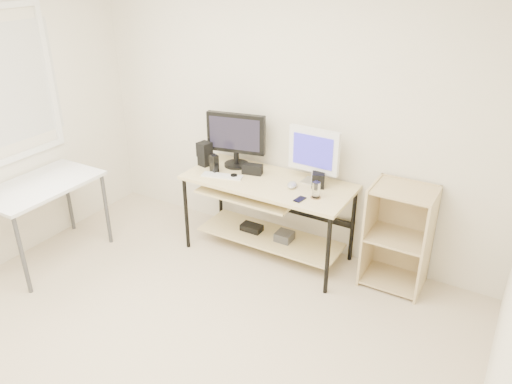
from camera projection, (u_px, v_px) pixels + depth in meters
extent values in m
cube|color=beige|center=(150.00, 367.00, 3.42)|extent=(4.00, 4.00, 0.01)
cube|color=silver|center=(288.00, 110.00, 4.40)|extent=(4.00, 0.01, 2.60)
cube|color=beige|center=(268.00, 182.00, 4.38)|extent=(1.50, 0.65, 0.03)
cube|color=beige|center=(251.00, 192.00, 4.46)|extent=(0.90, 0.49, 0.02)
cube|color=beige|center=(270.00, 237.00, 4.68)|extent=(1.35, 0.46, 0.02)
cube|color=black|center=(246.00, 190.00, 4.48)|extent=(0.33, 0.22, 0.01)
cylinder|color=black|center=(267.00, 198.00, 4.33)|extent=(0.14, 0.01, 0.01)
cube|color=#404042|center=(284.00, 236.00, 4.59)|extent=(0.15, 0.15, 0.08)
cube|color=black|center=(252.00, 228.00, 4.75)|extent=(0.20, 0.12, 0.06)
cylinder|color=black|center=(186.00, 214.00, 4.65)|extent=(0.04, 0.04, 0.72)
cylinder|color=black|center=(220.00, 191.00, 5.09)|extent=(0.04, 0.04, 0.72)
cylinder|color=black|center=(328.00, 256.00, 4.00)|extent=(0.04, 0.04, 0.72)
cylinder|color=black|center=(353.00, 225.00, 4.45)|extent=(0.04, 0.04, 0.72)
cube|color=white|center=(40.00, 185.00, 4.32)|extent=(0.60, 1.00, 0.03)
cylinder|color=#404042|center=(68.00, 197.00, 4.96)|extent=(0.04, 0.04, 0.72)
cylinder|color=#404042|center=(22.00, 256.00, 4.01)|extent=(0.04, 0.04, 0.72)
cylinder|color=#404042|center=(106.00, 209.00, 4.73)|extent=(0.04, 0.04, 0.72)
cube|color=#CCB47F|center=(369.00, 230.00, 4.19)|extent=(0.02, 0.40, 0.90)
cube|color=#CCB47F|center=(428.00, 246.00, 3.98)|extent=(0.02, 0.40, 0.90)
cube|color=#CCB47F|center=(404.00, 228.00, 4.23)|extent=(0.50, 0.02, 0.90)
cube|color=#CCB47F|center=(392.00, 279.00, 4.26)|extent=(0.46, 0.38, 0.02)
cube|color=#CCB47F|center=(398.00, 238.00, 4.09)|extent=(0.46, 0.38, 0.02)
cube|color=#CCB47F|center=(405.00, 191.00, 3.90)|extent=(0.46, 0.38, 0.02)
cylinder|color=black|center=(237.00, 164.00, 4.68)|extent=(0.23, 0.23, 0.02)
cylinder|color=black|center=(236.00, 158.00, 4.65)|extent=(0.05, 0.05, 0.11)
cube|color=black|center=(236.00, 133.00, 4.54)|extent=(0.55, 0.17, 0.37)
cube|color=black|center=(234.00, 134.00, 4.52)|extent=(0.46, 0.10, 0.29)
cube|color=silver|center=(312.00, 181.00, 4.34)|extent=(0.16, 0.15, 0.01)
cylinder|color=silver|center=(313.00, 176.00, 4.32)|extent=(0.04, 0.04, 0.09)
cube|color=white|center=(314.00, 150.00, 4.22)|extent=(0.46, 0.06, 0.38)
cube|color=#322BBD|center=(313.00, 151.00, 4.20)|extent=(0.39, 0.02, 0.31)
cube|color=white|center=(222.00, 176.00, 4.45)|extent=(0.38, 0.19, 0.01)
ellipsoid|color=#B4B4B9|center=(292.00, 185.00, 4.25)|extent=(0.11, 0.14, 0.04)
cube|color=black|center=(252.00, 169.00, 4.49)|extent=(0.20, 0.12, 0.09)
cube|color=black|center=(205.00, 161.00, 4.67)|extent=(0.12, 0.12, 0.09)
cube|color=black|center=(204.00, 149.00, 4.62)|extent=(0.13, 0.13, 0.13)
cube|color=black|center=(318.00, 180.00, 4.23)|extent=(0.14, 0.14, 0.13)
cube|color=black|center=(214.00, 164.00, 4.51)|extent=(0.10, 0.08, 0.17)
cylinder|color=black|center=(234.00, 176.00, 4.44)|extent=(0.08, 0.08, 0.02)
cube|color=black|center=(300.00, 199.00, 4.04)|extent=(0.08, 0.12, 0.01)
cylinder|color=olive|center=(316.00, 197.00, 4.07)|extent=(0.10, 0.10, 0.01)
cylinder|color=white|center=(316.00, 190.00, 4.04)|extent=(0.08, 0.08, 0.13)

